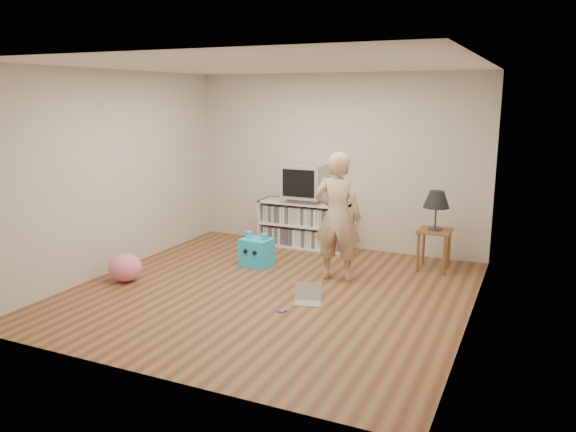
# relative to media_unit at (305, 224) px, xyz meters

# --- Properties ---
(ground) EXTENTS (4.50, 4.50, 0.00)m
(ground) POSITION_rel_media_unit_xyz_m (0.41, -2.04, -0.35)
(ground) COLOR brown
(ground) RESTS_ON ground
(walls) EXTENTS (4.52, 4.52, 2.60)m
(walls) POSITION_rel_media_unit_xyz_m (0.41, -2.04, 0.95)
(walls) COLOR beige
(walls) RESTS_ON ground
(ceiling) EXTENTS (4.50, 4.50, 0.01)m
(ceiling) POSITION_rel_media_unit_xyz_m (0.41, -2.04, 2.25)
(ceiling) COLOR white
(ceiling) RESTS_ON walls
(media_unit) EXTENTS (1.40, 0.45, 0.70)m
(media_unit) POSITION_rel_media_unit_xyz_m (0.00, 0.00, 0.00)
(media_unit) COLOR white
(media_unit) RESTS_ON ground
(dvd_deck) EXTENTS (0.45, 0.35, 0.07)m
(dvd_deck) POSITION_rel_media_unit_xyz_m (0.00, -0.02, 0.39)
(dvd_deck) COLOR gray
(dvd_deck) RESTS_ON media_unit
(crt_tv) EXTENTS (0.60, 0.53, 0.50)m
(crt_tv) POSITION_rel_media_unit_xyz_m (0.00, -0.02, 0.67)
(crt_tv) COLOR #ABABB0
(crt_tv) RESTS_ON dvd_deck
(side_table) EXTENTS (0.42, 0.42, 0.55)m
(side_table) POSITION_rel_media_unit_xyz_m (2.00, -0.39, 0.07)
(side_table) COLOR brown
(side_table) RESTS_ON ground
(table_lamp) EXTENTS (0.34, 0.34, 0.52)m
(table_lamp) POSITION_rel_media_unit_xyz_m (2.00, -0.39, 0.59)
(table_lamp) COLOR #333333
(table_lamp) RESTS_ON side_table
(person) EXTENTS (0.63, 0.45, 1.62)m
(person) POSITION_rel_media_unit_xyz_m (0.97, -1.29, 0.46)
(person) COLOR #CBA98B
(person) RESTS_ON ground
(laptop) EXTENTS (0.36, 0.32, 0.21)m
(laptop) POSITION_rel_media_unit_xyz_m (0.94, -2.17, -0.29)
(laptop) COLOR silver
(laptop) RESTS_ON ground
(playing_cards) EXTENTS (0.08, 0.10, 0.02)m
(playing_cards) POSITION_rel_media_unit_xyz_m (0.81, -2.56, -0.34)
(playing_cards) COLOR #4856C1
(playing_cards) RESTS_ON ground
(plush_blue) EXTENTS (0.43, 0.38, 0.46)m
(plush_blue) POSITION_rel_media_unit_xyz_m (-0.22, -1.19, -0.15)
(plush_blue) COLOR #1EB9E7
(plush_blue) RESTS_ON ground
(plush_pink) EXTENTS (0.54, 0.54, 0.35)m
(plush_pink) POSITION_rel_media_unit_xyz_m (-1.41, -2.44, -0.17)
(plush_pink) COLOR pink
(plush_pink) RESTS_ON ground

